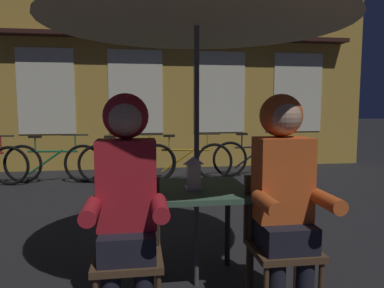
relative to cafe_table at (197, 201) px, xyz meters
name	(u,v)px	position (x,y,z in m)	size (l,w,h in m)	color
ground_plane	(196,286)	(0.00, 0.00, -0.64)	(60.00, 60.00, 0.00)	#232326
cafe_table	(197,201)	(0.00, 0.00, 0.00)	(0.72, 0.72, 0.74)	#42664C
lantern	(193,172)	(-0.03, -0.03, 0.22)	(0.11, 0.11, 0.23)	white
chair_left	(128,244)	(-0.48, -0.37, -0.15)	(0.40, 0.40, 0.87)	#513823
chair_right	(279,236)	(0.48, -0.37, -0.15)	(0.40, 0.40, 0.87)	#513823
person_left_hooded	(127,189)	(-0.48, -0.43, 0.21)	(0.45, 0.56, 1.40)	black
person_right_hooded	(284,184)	(0.48, -0.43, 0.21)	(0.45, 0.56, 1.40)	black
shopfront_building	(135,20)	(-0.45, 5.40, 2.45)	(10.00, 0.93, 6.20)	gold
bicycle_second	(53,163)	(-1.86, 3.89, -0.29)	(1.68, 0.24, 0.84)	black
bicycle_third	(127,162)	(-0.60, 3.74, -0.29)	(1.68, 0.09, 0.84)	black
bicycle_fourth	(185,161)	(0.40, 3.76, -0.29)	(1.68, 0.19, 0.84)	black
bicycle_fifth	(256,158)	(1.78, 3.98, -0.29)	(1.68, 0.08, 0.84)	black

